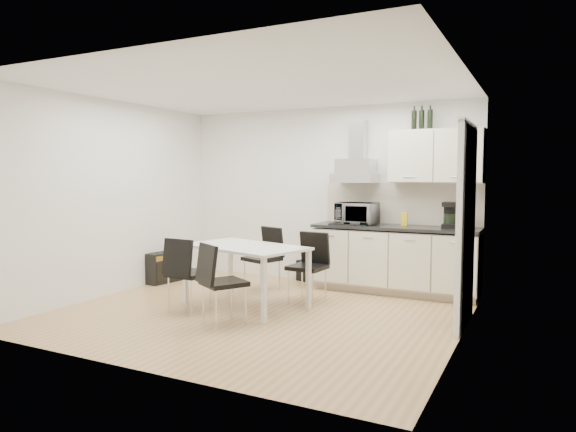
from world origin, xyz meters
name	(u,v)px	position (x,y,z in m)	size (l,w,h in m)	color
ground	(259,312)	(0.00, 0.00, 0.00)	(4.50, 4.50, 0.00)	tan
wall_back	(325,195)	(0.00, 2.00, 1.30)	(4.50, 0.10, 2.60)	white
wall_front	(134,213)	(0.00, -2.00, 1.30)	(4.50, 0.10, 2.60)	white
wall_left	(113,198)	(-2.25, 0.00, 1.30)	(0.10, 4.00, 2.60)	white
wall_right	(463,207)	(2.25, 0.00, 1.30)	(0.10, 4.00, 2.60)	white
ceiling	(258,87)	(0.00, 0.00, 2.60)	(4.50, 4.50, 0.00)	white
doorway	(466,227)	(2.21, 0.55, 1.05)	(0.08, 1.04, 2.10)	white
kitchenette	(398,232)	(1.19, 1.73, 0.83)	(2.22, 0.64, 2.52)	beige
dining_table	(245,252)	(-0.29, 0.18, 0.68)	(1.66, 1.22, 0.75)	white
chair_far_left	(262,259)	(-0.52, 1.00, 0.44)	(0.44, 0.50, 0.88)	black
chair_far_right	(307,268)	(0.31, 0.67, 0.44)	(0.44, 0.50, 0.88)	black
chair_near_left	(189,275)	(-0.75, -0.33, 0.44)	(0.44, 0.50, 0.88)	black
chair_near_right	(224,284)	(-0.10, -0.58, 0.44)	(0.44, 0.50, 0.88)	black
guitar_amp	(164,267)	(-2.12, 0.84, 0.23)	(0.32, 0.58, 0.46)	black
floor_speaker	(304,270)	(-0.29, 1.90, 0.16)	(0.19, 0.17, 0.31)	black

